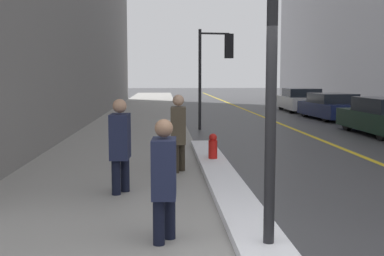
% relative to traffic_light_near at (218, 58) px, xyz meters
% --- Properties ---
extents(sidewalk_slab, '(4.00, 80.00, 0.01)m').
position_rel_traffic_light_near_xyz_m(sidewalk_slab, '(-3.12, 1.65, -2.67)').
color(sidewalk_slab, gray).
rests_on(sidewalk_slab, ground).
extents(road_centre_stripe, '(0.16, 80.00, 0.00)m').
position_rel_traffic_light_near_xyz_m(road_centre_stripe, '(2.88, 1.65, -2.67)').
color(road_centre_stripe, gold).
rests_on(road_centre_stripe, ground).
extents(snow_bank_curb, '(0.62, 9.58, 0.14)m').
position_rel_traffic_light_near_xyz_m(snow_bank_curb, '(-0.94, -8.99, -2.61)').
color(snow_bank_curb, white).
rests_on(snow_bank_curb, ground).
extents(traffic_light_near, '(1.31, 0.40, 3.70)m').
position_rel_traffic_light_near_xyz_m(traffic_light_near, '(0.00, 0.00, 0.00)').
color(traffic_light_near, black).
rests_on(traffic_light_near, ground).
extents(pedestrian_nearside, '(0.30, 0.49, 1.48)m').
position_rel_traffic_light_near_xyz_m(pedestrian_nearside, '(-2.03, -12.35, -1.85)').
color(pedestrian_nearside, black).
rests_on(pedestrian_nearside, ground).
extents(pedestrian_trailing, '(0.33, 0.53, 1.60)m').
position_rel_traffic_light_near_xyz_m(pedestrian_trailing, '(-2.76, -9.90, -1.78)').
color(pedestrian_trailing, black).
rests_on(pedestrian_trailing, ground).
extents(pedestrian_with_shoulder_bag, '(0.33, 0.74, 1.61)m').
position_rel_traffic_light_near_xyz_m(pedestrian_with_shoulder_bag, '(-1.73, -8.12, -1.78)').
color(pedestrian_with_shoulder_bag, '#2A241B').
rests_on(pedestrian_with_shoulder_bag, ground).
extents(parked_car_navy, '(1.98, 4.42, 1.20)m').
position_rel_traffic_light_near_xyz_m(parked_car_navy, '(5.76, 3.97, -2.10)').
color(parked_car_navy, navy).
rests_on(parked_car_navy, ground).
extents(parked_car_white, '(2.09, 4.53, 1.31)m').
position_rel_traffic_light_near_xyz_m(parked_car_white, '(5.82, 9.18, -2.05)').
color(parked_car_white, silver).
rests_on(parked_car_white, ground).
extents(fire_hydrant, '(0.20, 0.20, 0.70)m').
position_rel_traffic_light_near_xyz_m(fire_hydrant, '(-0.93, -7.26, -2.33)').
color(fire_hydrant, red).
rests_on(fire_hydrant, ground).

